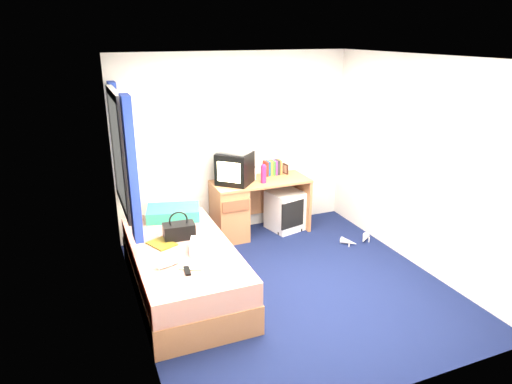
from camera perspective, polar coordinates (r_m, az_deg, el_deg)
name	(u,v)px	position (r m, az deg, el deg)	size (l,w,h in m)	color
ground	(290,285)	(5.11, 4.26, -11.53)	(3.40, 3.40, 0.00)	#0C1438
room_shell	(294,157)	(4.54, 4.72, 4.39)	(3.40, 3.40, 3.40)	white
bed	(183,269)	(4.91, -9.05, -9.51)	(1.01, 2.00, 0.54)	#B97A4D
pillow	(173,213)	(5.47, -10.29, -2.57)	(0.61, 0.39, 0.13)	#1A78AF
desk	(241,207)	(6.11, -1.87, -1.87)	(1.30, 0.55, 0.75)	#B97A4D
storage_cube	(285,210)	(6.37, 3.70, -2.30)	(0.44, 0.44, 0.54)	white
crt_tv	(235,168)	(5.90, -2.69, 2.99)	(0.56, 0.56, 0.41)	black
vcr	(234,150)	(5.84, -2.71, 5.27)	(0.38, 0.27, 0.07)	silver
book_row	(273,168)	(6.30, 2.09, 3.06)	(0.24, 0.13, 0.20)	maroon
picture_frame	(285,169)	(6.36, 3.71, 2.92)	(0.02, 0.12, 0.14)	black
pink_water_bottle	(264,175)	(5.95, 0.95, 2.20)	(0.07, 0.07, 0.23)	#DF1F5B
aerosol_can	(254,174)	(6.08, -0.21, 2.30)	(0.05, 0.05, 0.17)	white
handbag	(179,230)	(4.93, -9.60, -4.75)	(0.34, 0.20, 0.30)	black
towel	(207,246)	(4.63, -6.19, -6.68)	(0.33, 0.27, 0.11)	silver
magazine	(162,244)	(4.85, -11.70, -6.35)	(0.21, 0.28, 0.01)	yellow
water_bottle	(168,263)	(4.40, -10.96, -8.71)	(0.07, 0.07, 0.20)	white
colour_swatch_fan	(191,269)	(4.33, -8.17, -9.46)	(0.22, 0.06, 0.01)	yellow
remote_control	(187,271)	(4.29, -8.60, -9.72)	(0.05, 0.16, 0.02)	black
window_assembly	(122,154)	(4.97, -16.40, 4.59)	(0.11, 1.42, 1.40)	silver
white_heels	(357,240)	(6.15, 12.49, -5.92)	(0.45, 0.23, 0.09)	white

